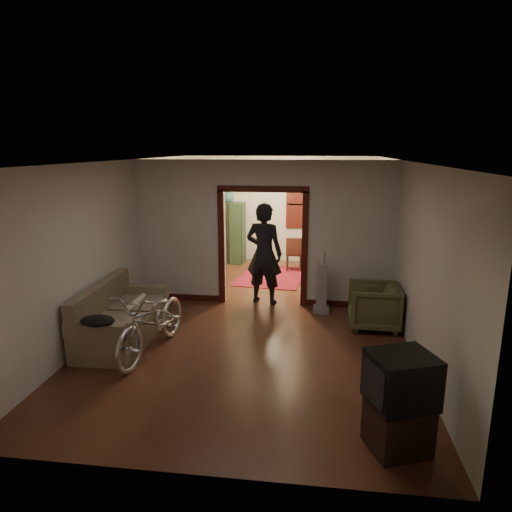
% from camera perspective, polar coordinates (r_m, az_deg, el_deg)
% --- Properties ---
extents(floor, '(5.00, 8.50, 0.01)m').
position_cam_1_polar(floor, '(8.48, 0.27, -7.44)').
color(floor, '#391B12').
rests_on(floor, ground).
extents(ceiling, '(5.00, 8.50, 0.01)m').
position_cam_1_polar(ceiling, '(7.93, 0.29, 11.83)').
color(ceiling, white).
rests_on(ceiling, floor).
extents(wall_back, '(5.00, 0.02, 2.80)m').
position_cam_1_polar(wall_back, '(12.26, 2.79, 5.82)').
color(wall_back, beige).
rests_on(wall_back, floor).
extents(wall_left, '(0.02, 8.50, 2.80)m').
position_cam_1_polar(wall_left, '(8.75, -16.20, 2.22)').
color(wall_left, beige).
rests_on(wall_left, floor).
extents(wall_right, '(0.02, 8.50, 2.80)m').
position_cam_1_polar(wall_right, '(8.17, 17.96, 1.32)').
color(wall_right, beige).
rests_on(wall_right, floor).
extents(partition_wall, '(5.00, 0.14, 2.80)m').
position_cam_1_polar(partition_wall, '(8.82, 0.89, 2.84)').
color(partition_wall, beige).
rests_on(partition_wall, floor).
extents(door_casing, '(1.74, 0.20, 2.32)m').
position_cam_1_polar(door_casing, '(8.88, 0.88, 0.94)').
color(door_casing, '#39100C').
rests_on(door_casing, floor).
extents(far_window, '(0.98, 0.06, 1.28)m').
position_cam_1_polar(far_window, '(12.16, 6.09, 6.42)').
color(far_window, black).
rests_on(far_window, wall_back).
extents(chandelier, '(0.24, 0.24, 0.24)m').
position_cam_1_polar(chandelier, '(10.43, 2.04, 9.74)').
color(chandelier, '#FFE0A5').
rests_on(chandelier, ceiling).
extents(light_switch, '(0.08, 0.01, 0.12)m').
position_cam_1_polar(light_switch, '(8.72, 7.70, 1.59)').
color(light_switch, silver).
rests_on(light_switch, partition_wall).
extents(sofa, '(0.93, 2.00, 0.91)m').
position_cam_1_polar(sofa, '(7.61, -16.36, -6.82)').
color(sofa, brown).
rests_on(sofa, floor).
extents(rolled_paper, '(0.09, 0.74, 0.09)m').
position_cam_1_polar(rolled_paper, '(7.81, -14.85, -5.64)').
color(rolled_paper, beige).
rests_on(rolled_paper, sofa).
extents(jacket, '(0.48, 0.36, 0.14)m').
position_cam_1_polar(jacket, '(6.75, -19.19, -7.65)').
color(jacket, black).
rests_on(jacket, sofa).
extents(bicycle, '(0.95, 2.02, 1.02)m').
position_cam_1_polar(bicycle, '(7.02, -12.81, -7.88)').
color(bicycle, silver).
rests_on(bicycle, floor).
extents(armchair, '(0.86, 0.83, 0.77)m').
position_cam_1_polar(armchair, '(8.08, 14.49, -6.07)').
color(armchair, brown).
rests_on(armchair, floor).
extents(tv_stand, '(0.70, 0.67, 0.51)m').
position_cam_1_polar(tv_stand, '(5.16, 17.29, -19.67)').
color(tv_stand, black).
rests_on(tv_stand, floor).
extents(crt_tv, '(0.76, 0.72, 0.52)m').
position_cam_1_polar(crt_tv, '(4.90, 17.73, -14.46)').
color(crt_tv, black).
rests_on(crt_tv, tv_stand).
extents(vacuum, '(0.32, 0.27, 0.94)m').
position_cam_1_polar(vacuum, '(8.57, 8.21, -4.02)').
color(vacuum, gray).
rests_on(vacuum, floor).
extents(person, '(0.82, 0.63, 2.00)m').
position_cam_1_polar(person, '(8.89, 1.01, 0.30)').
color(person, black).
rests_on(person, floor).
extents(oriental_rug, '(1.69, 2.10, 0.01)m').
position_cam_1_polar(oriental_rug, '(10.94, 2.00, -2.57)').
color(oriental_rug, maroon).
rests_on(oriental_rug, floor).
extents(locker, '(0.87, 0.58, 1.62)m').
position_cam_1_polar(locker, '(12.14, -3.41, 2.91)').
color(locker, '#213824').
rests_on(locker, floor).
extents(globe, '(0.30, 0.30, 0.30)m').
position_cam_1_polar(globe, '(11.99, -3.49, 8.24)').
color(globe, '#1E5972').
rests_on(globe, locker).
extents(desk, '(1.15, 0.88, 0.75)m').
position_cam_1_polar(desk, '(11.86, 8.68, 0.40)').
color(desk, black).
rests_on(desk, floor).
extents(desk_chair, '(0.48, 0.48, 0.86)m').
position_cam_1_polar(desk_chair, '(11.43, 4.78, 0.29)').
color(desk_chair, black).
rests_on(desk_chair, floor).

